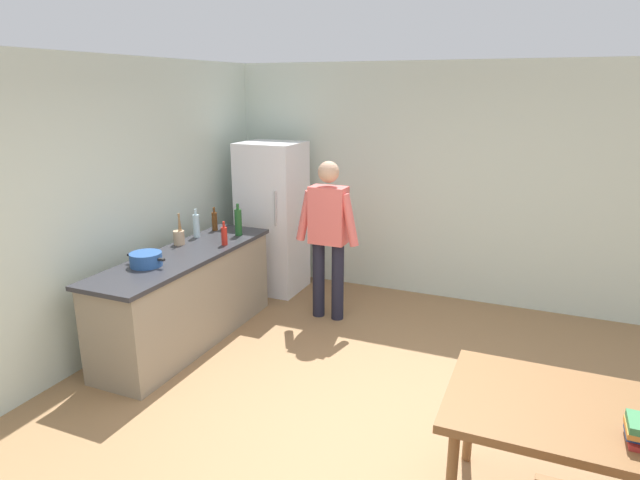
% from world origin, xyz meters
% --- Properties ---
extents(ground_plane, '(14.00, 14.00, 0.00)m').
position_xyz_m(ground_plane, '(0.00, 0.00, 0.00)').
color(ground_plane, '#936D47').
extents(wall_back, '(6.40, 0.12, 2.70)m').
position_xyz_m(wall_back, '(0.00, 3.00, 1.35)').
color(wall_back, silver).
rests_on(wall_back, ground_plane).
extents(wall_left, '(0.12, 5.60, 2.70)m').
position_xyz_m(wall_left, '(-2.60, 0.20, 1.35)').
color(wall_left, silver).
rests_on(wall_left, ground_plane).
extents(kitchen_counter, '(0.64, 2.20, 0.90)m').
position_xyz_m(kitchen_counter, '(-2.00, 0.80, 0.45)').
color(kitchen_counter, gray).
rests_on(kitchen_counter, ground_plane).
extents(refrigerator, '(0.70, 0.67, 1.80)m').
position_xyz_m(refrigerator, '(-1.90, 2.40, 0.90)').
color(refrigerator, white).
rests_on(refrigerator, ground_plane).
extents(person, '(0.70, 0.22, 1.70)m').
position_xyz_m(person, '(-0.95, 1.85, 0.98)').
color(person, '#1E1E2D').
rests_on(person, ground_plane).
extents(dining_table, '(1.40, 0.90, 0.75)m').
position_xyz_m(dining_table, '(1.40, -0.30, 0.67)').
color(dining_table, brown).
rests_on(dining_table, ground_plane).
extents(cooking_pot, '(0.40, 0.28, 0.12)m').
position_xyz_m(cooking_pot, '(-2.07, 0.36, 0.96)').
color(cooking_pot, '#285193').
rests_on(cooking_pot, kitchen_counter).
extents(utensil_jar, '(0.11, 0.11, 0.32)m').
position_xyz_m(utensil_jar, '(-2.22, 1.03, 0.98)').
color(utensil_jar, tan).
rests_on(utensil_jar, kitchen_counter).
extents(bottle_wine_green, '(0.08, 0.08, 0.34)m').
position_xyz_m(bottle_wine_green, '(-1.86, 1.56, 1.05)').
color(bottle_wine_green, '#1E5123').
rests_on(bottle_wine_green, kitchen_counter).
extents(bottle_beer_brown, '(0.06, 0.06, 0.26)m').
position_xyz_m(bottle_beer_brown, '(-2.21, 1.63, 1.01)').
color(bottle_beer_brown, '#5B3314').
rests_on(bottle_beer_brown, kitchen_counter).
extents(bottle_sauce_red, '(0.06, 0.06, 0.24)m').
position_xyz_m(bottle_sauce_red, '(-1.80, 1.19, 1.00)').
color(bottle_sauce_red, '#B22319').
rests_on(bottle_sauce_red, kitchen_counter).
extents(bottle_water_clear, '(0.07, 0.07, 0.30)m').
position_xyz_m(bottle_water_clear, '(-2.23, 1.32, 1.03)').
color(bottle_water_clear, silver).
rests_on(bottle_water_clear, kitchen_counter).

